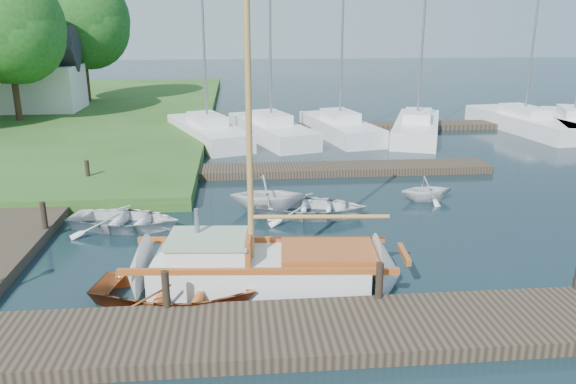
{
  "coord_description": "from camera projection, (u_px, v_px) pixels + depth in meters",
  "views": [
    {
      "loc": [
        -1.45,
        -15.68,
        6.0
      ],
      "look_at": [
        0.0,
        0.0,
        1.2
      ],
      "focal_mm": 35.0,
      "sensor_mm": 36.0,
      "label": 1
    }
  ],
  "objects": [
    {
      "name": "tender_c",
      "position": [
        311.0,
        205.0,
        17.99
      ],
      "size": [
        3.95,
        3.12,
        0.74
      ],
      "primitive_type": "imported",
      "rotation": [
        0.0,
        0.0,
        1.4
      ],
      "color": "silver",
      "rests_on": "ground"
    },
    {
      "name": "far_dock",
      "position": [
        322.0,
        169.0,
        23.14
      ],
      "size": [
        14.0,
        1.6,
        0.3
      ],
      "primitive_type": "cube",
      "color": "#2E211A",
      "rests_on": "ground"
    },
    {
      "name": "mooring_post_2",
      "position": [
        379.0,
        280.0,
        11.98
      ],
      "size": [
        0.16,
        0.16,
        0.8
      ],
      "primitive_type": "cylinder",
      "color": "black",
      "rests_on": "near_dock"
    },
    {
      "name": "near_dock",
      "position": [
        316.0,
        331.0,
        11.06
      ],
      "size": [
        18.0,
        2.2,
        0.3
      ],
      "primitive_type": "cube",
      "color": "#2E211A",
      "rests_on": "ground"
    },
    {
      "name": "tree_7",
      "position": [
        81.0,
        18.0,
        38.76
      ],
      "size": [
        6.83,
        6.83,
        9.38
      ],
      "color": "#332114",
      "rests_on": "shore"
    },
    {
      "name": "marina_boat_3",
      "position": [
        417.0,
        126.0,
        30.31
      ],
      "size": [
        4.86,
        8.34,
        10.63
      ],
      "rotation": [
        0.0,
        0.0,
        1.22
      ],
      "color": "silver",
      "rests_on": "ground"
    },
    {
      "name": "dinghy",
      "position": [
        175.0,
        286.0,
        12.44
      ],
      "size": [
        4.13,
        3.33,
        0.76
      ],
      "primitive_type": "imported",
      "rotation": [
        0.0,
        0.0,
        1.36
      ],
      "color": "brown",
      "rests_on": "ground"
    },
    {
      "name": "marina_boat_2",
      "position": [
        340.0,
        126.0,
        30.3
      ],
      "size": [
        3.64,
        7.52,
        11.16
      ],
      "rotation": [
        0.0,
        0.0,
        1.78
      ],
      "color": "silver",
      "rests_on": "ground"
    },
    {
      "name": "mooring_post_4",
      "position": [
        44.0,
        215.0,
        15.99
      ],
      "size": [
        0.16,
        0.16,
        0.8
      ],
      "primitive_type": "cylinder",
      "color": "black",
      "rests_on": "left_dock"
    },
    {
      "name": "marina_boat_1",
      "position": [
        271.0,
        128.0,
        29.7
      ],
      "size": [
        4.51,
        8.15,
        9.99
      ],
      "rotation": [
        0.0,
        0.0,
        1.88
      ],
      "color": "silver",
      "rests_on": "ground"
    },
    {
      "name": "marina_boat_5",
      "position": [
        524.0,
        121.0,
        31.88
      ],
      "size": [
        3.39,
        9.06,
        10.78
      ],
      "rotation": [
        0.0,
        0.0,
        1.71
      ],
      "color": "silver",
      "rests_on": "ground"
    },
    {
      "name": "marina_boat_0",
      "position": [
        208.0,
        130.0,
        29.22
      ],
      "size": [
        4.84,
        8.14,
        10.85
      ],
      "rotation": [
        0.0,
        0.0,
        1.93
      ],
      "color": "silver",
      "rests_on": "ground"
    },
    {
      "name": "house_c",
      "position": [
        38.0,
        77.0,
        35.78
      ],
      "size": [
        5.25,
        4.0,
        5.28
      ],
      "color": "white",
      "rests_on": "shore"
    },
    {
      "name": "left_dock",
      "position": [
        34.0,
        212.0,
        17.97
      ],
      "size": [
        2.2,
        18.0,
        0.3
      ],
      "primitive_type": "cube",
      "color": "#2E211A",
      "rests_on": "ground"
    },
    {
      "name": "tender_a",
      "position": [
        124.0,
        217.0,
        16.92
      ],
      "size": [
        3.86,
        3.13,
        0.7
      ],
      "primitive_type": "imported",
      "rotation": [
        0.0,
        0.0,
        1.34
      ],
      "color": "silver",
      "rests_on": "ground"
    },
    {
      "name": "tender_b",
      "position": [
        268.0,
        192.0,
        18.41
      ],
      "size": [
        2.59,
        2.28,
        1.29
      ],
      "primitive_type": "imported",
      "rotation": [
        0.0,
        0.0,
        1.5
      ],
      "color": "silver",
      "rests_on": "ground"
    },
    {
      "name": "mooring_post_5",
      "position": [
        87.0,
        171.0,
        20.75
      ],
      "size": [
        0.16,
        0.16,
        0.8
      ],
      "primitive_type": "cylinder",
      "color": "black",
      "rests_on": "left_dock"
    },
    {
      "name": "ground",
      "position": [
        288.0,
        230.0,
        16.81
      ],
      "size": [
        160.0,
        160.0,
        0.0
      ],
      "primitive_type": "plane",
      "color": "black",
      "rests_on": "ground"
    },
    {
      "name": "sailboat",
      "position": [
        267.0,
        270.0,
        13.32
      ],
      "size": [
        7.29,
        2.56,
        9.83
      ],
      "rotation": [
        0.0,
        0.0,
        -0.08
      ],
      "color": "silver",
      "rests_on": "ground"
    },
    {
      "name": "mooring_post_1",
      "position": [
        166.0,
        289.0,
        11.58
      ],
      "size": [
        0.16,
        0.16,
        0.8
      ],
      "primitive_type": "cylinder",
      "color": "black",
      "rests_on": "near_dock"
    },
    {
      "name": "marina_boat_6",
      "position": [
        573.0,
        122.0,
        31.47
      ],
      "size": [
        4.71,
        8.26,
        10.26
      ],
      "rotation": [
        0.0,
        0.0,
        1.23
      ],
      "color": "silver",
      "rests_on": "ground"
    },
    {
      "name": "tree_3",
      "position": [
        7.0,
        25.0,
        31.08
      ],
      "size": [
        6.41,
        6.38,
        8.74
      ],
      "color": "#332114",
      "rests_on": "shore"
    },
    {
      "name": "pontoon",
      "position": [
        432.0,
        125.0,
        32.89
      ],
      "size": [
        30.0,
        1.6,
        0.3
      ],
      "primitive_type": "cube",
      "color": "#2E211A",
      "rests_on": "ground"
    },
    {
      "name": "tender_d",
      "position": [
        427.0,
        187.0,
        19.49
      ],
      "size": [
        1.98,
        1.75,
        0.97
      ],
      "primitive_type": "imported",
      "rotation": [
        0.0,
        0.0,
        1.66
      ],
      "color": "silver",
      "rests_on": "ground"
    }
  ]
}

